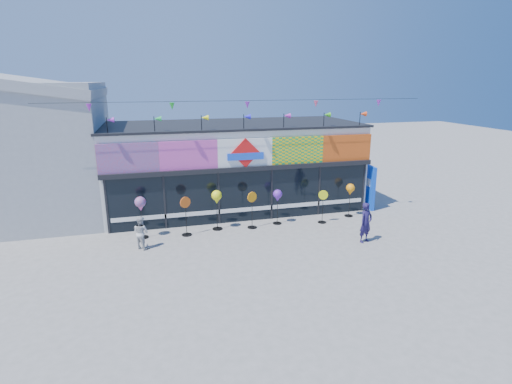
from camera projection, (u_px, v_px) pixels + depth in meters
name	position (u px, v px, depth m)	size (l,w,h in m)	color
ground	(268.00, 251.00, 14.75)	(80.00, 80.00, 0.00)	slate
kite_shop	(233.00, 165.00, 19.73)	(16.00, 5.70, 5.31)	silver
neighbour_building	(10.00, 147.00, 17.88)	(8.18, 7.20, 6.87)	#9C9EA1
blue_sign	(369.00, 187.00, 19.48)	(0.25, 1.07, 2.13)	blue
spinner_0	(141.00, 205.00, 15.64)	(0.43, 0.43, 1.71)	black
spinner_1	(186.00, 215.00, 16.04)	(0.43, 0.41, 1.62)	black
spinner_2	(217.00, 198.00, 16.56)	(0.43, 0.43, 1.71)	black
spinner_3	(252.00, 209.00, 16.87)	(0.43, 0.41, 1.59)	black
spinner_4	(278.00, 197.00, 17.25)	(0.39, 0.39, 1.55)	black
spinner_5	(323.00, 206.00, 17.51)	(0.41, 0.38, 1.48)	black
spinner_6	(350.00, 190.00, 18.22)	(0.39, 0.39, 1.55)	black
adult_man	(366.00, 223.00, 15.39)	(0.58, 0.38, 1.59)	#1C1542
child	(141.00, 232.00, 14.84)	(0.61, 0.35, 1.25)	#BCBCBC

